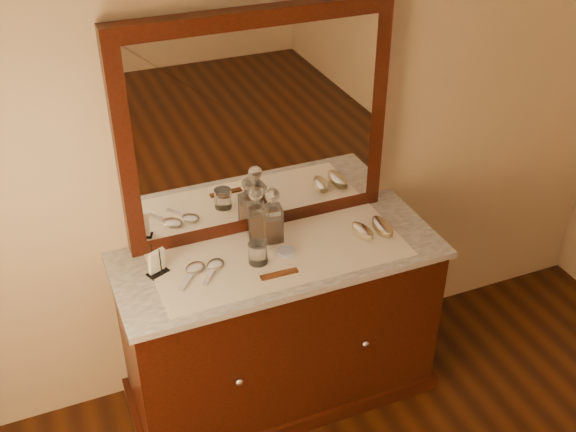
# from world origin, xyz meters

# --- Properties ---
(dresser_cabinet) EXTENTS (1.40, 0.55, 0.82)m
(dresser_cabinet) POSITION_xyz_m (0.00, 1.96, 0.41)
(dresser_cabinet) COLOR black
(dresser_cabinet) RESTS_ON floor
(dresser_plinth) EXTENTS (1.46, 0.59, 0.08)m
(dresser_plinth) POSITION_xyz_m (0.00, 1.96, 0.04)
(dresser_plinth) COLOR black
(dresser_plinth) RESTS_ON floor
(knob_left) EXTENTS (0.04, 0.04, 0.04)m
(knob_left) POSITION_xyz_m (-0.30, 1.67, 0.45)
(knob_left) COLOR silver
(knob_left) RESTS_ON dresser_cabinet
(knob_right) EXTENTS (0.04, 0.04, 0.04)m
(knob_right) POSITION_xyz_m (0.30, 1.67, 0.45)
(knob_right) COLOR silver
(knob_right) RESTS_ON dresser_cabinet
(marble_top) EXTENTS (1.44, 0.59, 0.03)m
(marble_top) POSITION_xyz_m (0.00, 1.96, 0.83)
(marble_top) COLOR silver
(marble_top) RESTS_ON dresser_cabinet
(mirror_frame) EXTENTS (1.20, 0.08, 1.00)m
(mirror_frame) POSITION_xyz_m (0.00, 2.20, 1.35)
(mirror_frame) COLOR black
(mirror_frame) RESTS_ON marble_top
(mirror_glass) EXTENTS (1.06, 0.01, 0.86)m
(mirror_glass) POSITION_xyz_m (0.00, 2.17, 1.35)
(mirror_glass) COLOR white
(mirror_glass) RESTS_ON marble_top
(lace_runner) EXTENTS (1.10, 0.45, 0.00)m
(lace_runner) POSITION_xyz_m (0.00, 1.94, 0.85)
(lace_runner) COLOR white
(lace_runner) RESTS_ON marble_top
(pin_dish) EXTENTS (0.09, 0.09, 0.01)m
(pin_dish) POSITION_xyz_m (0.02, 1.94, 0.86)
(pin_dish) COLOR white
(pin_dish) RESTS_ON lace_runner
(comb) EXTENTS (0.16, 0.04, 0.01)m
(comb) POSITION_xyz_m (-0.06, 1.80, 0.86)
(comb) COLOR brown
(comb) RESTS_ON lace_runner
(napkin_rack) EXTENTS (0.10, 0.09, 0.14)m
(napkin_rack) POSITION_xyz_m (-0.52, 2.01, 0.90)
(napkin_rack) COLOR black
(napkin_rack) RESTS_ON marble_top
(decanter_left) EXTENTS (0.09, 0.09, 0.25)m
(decanter_left) POSITION_xyz_m (-0.05, 2.11, 0.95)
(decanter_left) COLOR brown
(decanter_left) RESTS_ON lace_runner
(decanter_right) EXTENTS (0.09, 0.09, 0.26)m
(decanter_right) POSITION_xyz_m (0.01, 2.05, 0.96)
(decanter_right) COLOR brown
(decanter_right) RESTS_ON lace_runner
(brush_near) EXTENTS (0.08, 0.15, 0.04)m
(brush_near) POSITION_xyz_m (0.40, 1.93, 0.87)
(brush_near) COLOR #907D58
(brush_near) RESTS_ON lace_runner
(brush_far) EXTENTS (0.08, 0.17, 0.04)m
(brush_far) POSITION_xyz_m (0.49, 1.93, 0.88)
(brush_far) COLOR #907D58
(brush_far) RESTS_ON lace_runner
(hand_mirror_outer) EXTENTS (0.16, 0.19, 0.02)m
(hand_mirror_outer) POSITION_xyz_m (-0.38, 1.96, 0.86)
(hand_mirror_outer) COLOR silver
(hand_mirror_outer) RESTS_ON lace_runner
(hand_mirror_inner) EXTENTS (0.14, 0.17, 0.02)m
(hand_mirror_inner) POSITION_xyz_m (-0.30, 1.95, 0.86)
(hand_mirror_inner) COLOR silver
(hand_mirror_inner) RESTS_ON lace_runner
(tumblers) EXTENTS (0.08, 0.08, 0.09)m
(tumblers) POSITION_xyz_m (-0.11, 1.92, 0.90)
(tumblers) COLOR white
(tumblers) RESTS_ON lace_runner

